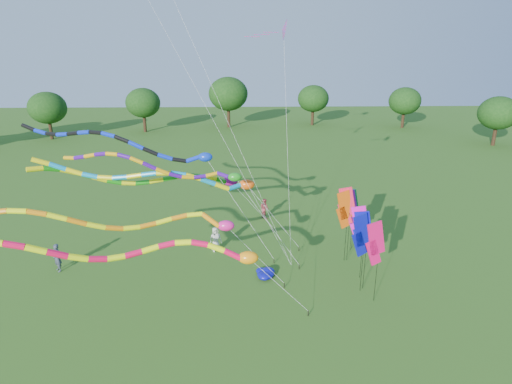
{
  "coord_description": "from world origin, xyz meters",
  "views": [
    {
      "loc": [
        -0.41,
        -19.2,
        12.91
      ],
      "look_at": [
        0.37,
        4.73,
        4.8
      ],
      "focal_mm": 30.0,
      "sensor_mm": 36.0,
      "label": 1
    }
  ],
  "objects_px": {
    "blue_nylon_heap": "(260,271)",
    "person_c": "(264,208)",
    "tube_kite_orange": "(141,221)",
    "person_b": "(57,258)",
    "tube_kite_red": "(163,253)",
    "person_a": "(215,239)"
  },
  "relations": [
    {
      "from": "blue_nylon_heap",
      "to": "person_a",
      "type": "relative_size",
      "value": 1.0
    },
    {
      "from": "tube_kite_red",
      "to": "tube_kite_orange",
      "type": "xyz_separation_m",
      "value": [
        -1.45,
        2.29,
        0.58
      ]
    },
    {
      "from": "tube_kite_orange",
      "to": "person_c",
      "type": "distance_m",
      "value": 14.4
    },
    {
      "from": "blue_nylon_heap",
      "to": "person_b",
      "type": "relative_size",
      "value": 0.95
    },
    {
      "from": "tube_kite_orange",
      "to": "blue_nylon_heap",
      "type": "distance_m",
      "value": 8.14
    },
    {
      "from": "tube_kite_red",
      "to": "person_a",
      "type": "xyz_separation_m",
      "value": [
        1.72,
        8.66,
        -3.41
      ]
    },
    {
      "from": "blue_nylon_heap",
      "to": "person_c",
      "type": "relative_size",
      "value": 1.04
    },
    {
      "from": "person_c",
      "to": "tube_kite_red",
      "type": "bearing_deg",
      "value": 128.0
    },
    {
      "from": "person_a",
      "to": "tube_kite_orange",
      "type": "bearing_deg",
      "value": -137.91
    },
    {
      "from": "person_a",
      "to": "person_b",
      "type": "xyz_separation_m",
      "value": [
        -9.41,
        -2.43,
        0.05
      ]
    },
    {
      "from": "tube_kite_red",
      "to": "tube_kite_orange",
      "type": "bearing_deg",
      "value": 112.65
    },
    {
      "from": "blue_nylon_heap",
      "to": "person_a",
      "type": "bearing_deg",
      "value": 130.27
    },
    {
      "from": "blue_nylon_heap",
      "to": "person_a",
      "type": "distance_m",
      "value": 4.4
    },
    {
      "from": "tube_kite_red",
      "to": "blue_nylon_heap",
      "type": "bearing_deg",
      "value": 39.88
    },
    {
      "from": "tube_kite_red",
      "to": "person_b",
      "type": "xyz_separation_m",
      "value": [
        -7.69,
        6.23,
        -3.36
      ]
    },
    {
      "from": "tube_kite_orange",
      "to": "person_b",
      "type": "relative_size",
      "value": 8.02
    },
    {
      "from": "tube_kite_red",
      "to": "person_b",
      "type": "height_order",
      "value": "tube_kite_red"
    },
    {
      "from": "tube_kite_red",
      "to": "tube_kite_orange",
      "type": "distance_m",
      "value": 2.77
    },
    {
      "from": "tube_kite_red",
      "to": "blue_nylon_heap",
      "type": "xyz_separation_m",
      "value": [
        4.54,
        5.34,
        -4.02
      ]
    },
    {
      "from": "tube_kite_red",
      "to": "blue_nylon_heap",
      "type": "relative_size",
      "value": 7.95
    },
    {
      "from": "tube_kite_orange",
      "to": "person_b",
      "type": "xyz_separation_m",
      "value": [
        -6.23,
        3.94,
        -3.94
      ]
    },
    {
      "from": "blue_nylon_heap",
      "to": "person_c",
      "type": "bearing_deg",
      "value": 85.3
    }
  ]
}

